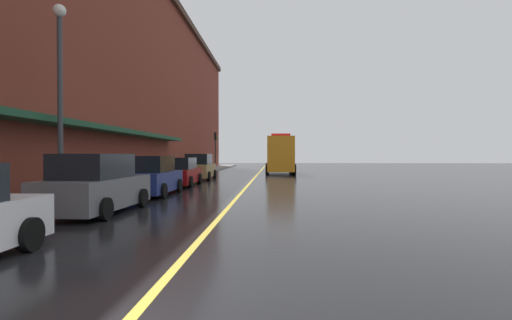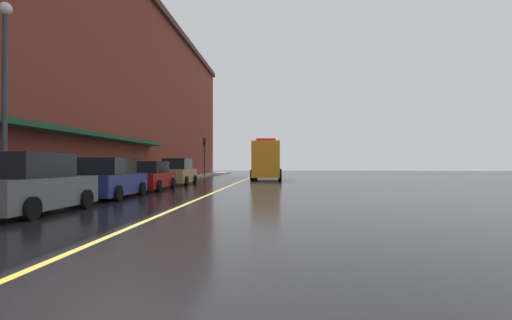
{
  "view_description": "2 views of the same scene",
  "coord_description": "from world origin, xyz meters",
  "px_view_note": "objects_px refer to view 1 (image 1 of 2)",
  "views": [
    {
      "loc": [
        1.58,
        -4.36,
        1.81
      ],
      "look_at": [
        -0.07,
        29.42,
        1.36
      ],
      "focal_mm": 26.49,
      "sensor_mm": 36.0,
      "label": 1
    },
    {
      "loc": [
        3.6,
        -3.99,
        1.51
      ],
      "look_at": [
        1.28,
        29.4,
        1.84
      ],
      "focal_mm": 26.96,
      "sensor_mm": 36.0,
      "label": 2
    }
  ],
  "objects_px": {
    "parking_meter_2": "(99,174)",
    "parking_meter_1": "(126,171)",
    "street_lamp_left": "(60,81)",
    "traffic_light_near": "(215,143)",
    "parking_meter_0": "(124,171)",
    "parked_car_4": "(200,167)",
    "utility_truck": "(280,155)",
    "parked_car_2": "(152,177)",
    "parked_car_3": "(180,172)",
    "parked_car_1": "(96,186)"
  },
  "relations": [
    {
      "from": "utility_truck",
      "to": "parking_meter_0",
      "type": "height_order",
      "value": "utility_truck"
    },
    {
      "from": "parked_car_1",
      "to": "parked_car_2",
      "type": "relative_size",
      "value": 1.02
    },
    {
      "from": "parking_meter_1",
      "to": "street_lamp_left",
      "type": "bearing_deg",
      "value": -97.81
    },
    {
      "from": "street_lamp_left",
      "to": "traffic_light_near",
      "type": "relative_size",
      "value": 1.61
    },
    {
      "from": "parked_car_1",
      "to": "parking_meter_2",
      "type": "height_order",
      "value": "parked_car_1"
    },
    {
      "from": "parking_meter_1",
      "to": "utility_truck",
      "type": "bearing_deg",
      "value": 69.3
    },
    {
      "from": "parked_car_4",
      "to": "parking_meter_0",
      "type": "height_order",
      "value": "parked_car_4"
    },
    {
      "from": "parking_meter_0",
      "to": "street_lamp_left",
      "type": "xyz_separation_m",
      "value": [
        -0.6,
        -4.12,
        3.34
      ]
    },
    {
      "from": "parking_meter_2",
      "to": "parked_car_3",
      "type": "bearing_deg",
      "value": 79.75
    },
    {
      "from": "parking_meter_0",
      "to": "traffic_light_near",
      "type": "distance_m",
      "value": 26.68
    },
    {
      "from": "utility_truck",
      "to": "parking_meter_2",
      "type": "relative_size",
      "value": 6.25
    },
    {
      "from": "parked_car_2",
      "to": "parking_meter_0",
      "type": "relative_size",
      "value": 3.26
    },
    {
      "from": "parked_car_2",
      "to": "parking_meter_1",
      "type": "xyz_separation_m",
      "value": [
        -1.41,
        0.6,
        0.24
      ]
    },
    {
      "from": "parked_car_2",
      "to": "parked_car_4",
      "type": "distance_m",
      "value": 11.25
    },
    {
      "from": "parked_car_1",
      "to": "traffic_light_near",
      "type": "height_order",
      "value": "traffic_light_near"
    },
    {
      "from": "parked_car_1",
      "to": "parking_meter_0",
      "type": "bearing_deg",
      "value": 15.62
    },
    {
      "from": "parked_car_3",
      "to": "parked_car_1",
      "type": "bearing_deg",
      "value": 178.48
    },
    {
      "from": "street_lamp_left",
      "to": "traffic_light_near",
      "type": "distance_m",
      "value": 30.75
    },
    {
      "from": "parking_meter_0",
      "to": "street_lamp_left",
      "type": "distance_m",
      "value": 5.34
    },
    {
      "from": "parked_car_2",
      "to": "parking_meter_2",
      "type": "distance_m",
      "value": 2.56
    },
    {
      "from": "parked_car_3",
      "to": "utility_truck",
      "type": "distance_m",
      "value": 16.27
    },
    {
      "from": "parking_meter_0",
      "to": "parking_meter_1",
      "type": "xyz_separation_m",
      "value": [
        0.0,
        0.25,
        0.0
      ]
    },
    {
      "from": "traffic_light_near",
      "to": "street_lamp_left",
      "type": "bearing_deg",
      "value": -91.23
    },
    {
      "from": "parking_meter_0",
      "to": "street_lamp_left",
      "type": "relative_size",
      "value": 0.19
    },
    {
      "from": "parking_meter_2",
      "to": "parked_car_1",
      "type": "bearing_deg",
      "value": -65.92
    },
    {
      "from": "parked_car_2",
      "to": "street_lamp_left",
      "type": "bearing_deg",
      "value": 151.44
    },
    {
      "from": "parking_meter_1",
      "to": "street_lamp_left",
      "type": "relative_size",
      "value": 0.19
    },
    {
      "from": "parked_car_3",
      "to": "street_lamp_left",
      "type": "bearing_deg",
      "value": 166.09
    },
    {
      "from": "parked_car_3",
      "to": "street_lamp_left",
      "type": "xyz_separation_m",
      "value": [
        -1.94,
        -9.07,
        3.62
      ]
    },
    {
      "from": "street_lamp_left",
      "to": "traffic_light_near",
      "type": "bearing_deg",
      "value": 88.77
    },
    {
      "from": "parked_car_3",
      "to": "parking_meter_2",
      "type": "height_order",
      "value": "parked_car_3"
    },
    {
      "from": "parked_car_1",
      "to": "parked_car_4",
      "type": "height_order",
      "value": "parked_car_4"
    },
    {
      "from": "parking_meter_2",
      "to": "traffic_light_near",
      "type": "relative_size",
      "value": 0.31
    },
    {
      "from": "parked_car_3",
      "to": "parking_meter_1",
      "type": "bearing_deg",
      "value": 162.22
    },
    {
      "from": "parked_car_4",
      "to": "traffic_light_near",
      "type": "xyz_separation_m",
      "value": [
        -1.27,
        15.7,
        2.28
      ]
    },
    {
      "from": "parked_car_4",
      "to": "parked_car_1",
      "type": "bearing_deg",
      "value": -179.92
    },
    {
      "from": "utility_truck",
      "to": "parking_meter_2",
      "type": "height_order",
      "value": "utility_truck"
    },
    {
      "from": "parked_car_3",
      "to": "street_lamp_left",
      "type": "relative_size",
      "value": 0.69
    },
    {
      "from": "parking_meter_2",
      "to": "street_lamp_left",
      "type": "height_order",
      "value": "street_lamp_left"
    },
    {
      "from": "utility_truck",
      "to": "parking_meter_2",
      "type": "bearing_deg",
      "value": -19.09
    },
    {
      "from": "parked_car_3",
      "to": "parked_car_4",
      "type": "xyz_separation_m",
      "value": [
        -0.01,
        5.96,
        0.1
      ]
    },
    {
      "from": "utility_truck",
      "to": "parking_meter_1",
      "type": "relative_size",
      "value": 6.25
    },
    {
      "from": "parked_car_3",
      "to": "utility_truck",
      "type": "bearing_deg",
      "value": -23.95
    },
    {
      "from": "parked_car_1",
      "to": "parked_car_3",
      "type": "distance_m",
      "value": 10.54
    },
    {
      "from": "parking_meter_2",
      "to": "parking_meter_0",
      "type": "bearing_deg",
      "value": 90.0
    },
    {
      "from": "parked_car_2",
      "to": "traffic_light_near",
      "type": "height_order",
      "value": "traffic_light_near"
    },
    {
      "from": "parked_car_2",
      "to": "utility_truck",
      "type": "xyz_separation_m",
      "value": [
        6.04,
        20.33,
        0.95
      ]
    },
    {
      "from": "street_lamp_left",
      "to": "traffic_light_near",
      "type": "xyz_separation_m",
      "value": [
        0.66,
        30.72,
        -1.24
      ]
    },
    {
      "from": "parking_meter_2",
      "to": "parking_meter_1",
      "type": "bearing_deg",
      "value": 90.0
    },
    {
      "from": "parked_car_2",
      "to": "parking_meter_2",
      "type": "relative_size",
      "value": 3.26
    }
  ]
}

